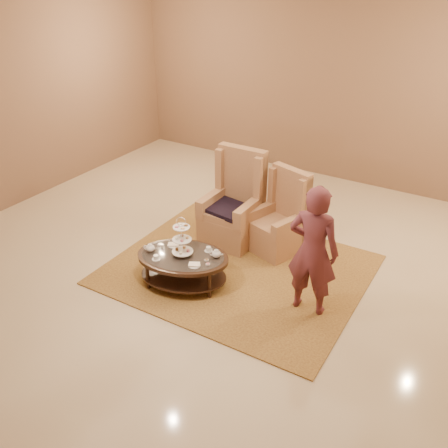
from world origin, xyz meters
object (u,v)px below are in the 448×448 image
Objects in this scene: armchair_right at (280,224)px; tea_table at (183,261)px; person at (313,251)px; armchair_left at (234,211)px.

tea_table is at bearing -96.97° from armchair_right.
armchair_right is at bearing 47.86° from tea_table.
tea_table is at bearing 9.30° from person.
armchair_left is at bearing -35.29° from person.
tea_table is 0.84× the size of person.
tea_table is 1.68m from person.
person is (1.61, -0.98, 0.35)m from armchair_left.
person is at bearing -4.37° from tea_table.
tea_table is at bearing -88.47° from armchair_left.
tea_table is 0.99× the size of armchair_left.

